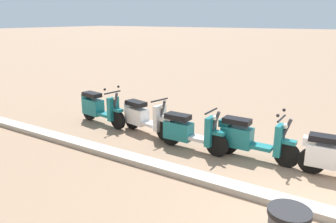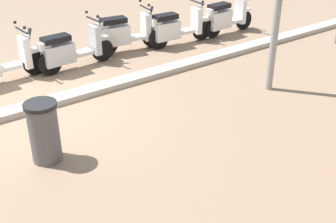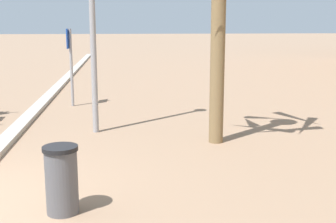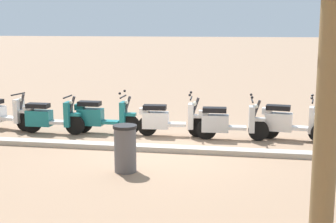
# 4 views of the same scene
# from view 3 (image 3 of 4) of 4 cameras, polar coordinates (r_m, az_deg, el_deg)

# --- Properties ---
(crossing_sign) EXTENTS (0.60, 0.13, 2.40)m
(crossing_sign) POSITION_cam_3_polar(r_m,az_deg,el_deg) (14.09, -12.45, 6.73)
(crossing_sign) COLOR #939399
(crossing_sign) RESTS_ON ground
(litter_bin) EXTENTS (0.48, 0.48, 0.95)m
(litter_bin) POSITION_cam_3_polar(r_m,az_deg,el_deg) (6.27, -13.52, -8.46)
(litter_bin) COLOR #56565B
(litter_bin) RESTS_ON ground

